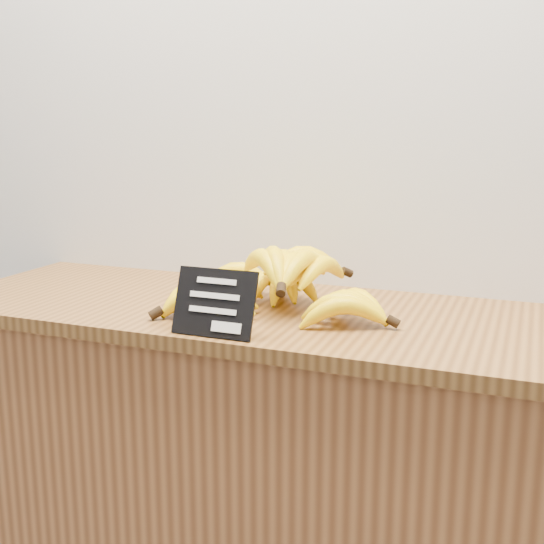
# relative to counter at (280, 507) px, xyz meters

# --- Properties ---
(counter) EXTENTS (1.51, 0.50, 0.90)m
(counter) POSITION_rel_counter_xyz_m (0.00, 0.00, 0.00)
(counter) COLOR #9D6032
(counter) RESTS_ON ground
(counter_top) EXTENTS (1.56, 0.54, 0.03)m
(counter_top) POSITION_rel_counter_xyz_m (0.00, 0.00, 0.47)
(counter_top) COLOR brown
(counter_top) RESTS_ON counter
(chalkboard_sign) EXTENTS (0.16, 0.05, 0.12)m
(chalkboard_sign) POSITION_rel_counter_xyz_m (-0.05, -0.23, 0.54)
(chalkboard_sign) COLOR black
(chalkboard_sign) RESTS_ON counter_top
(banana_pile) EXTENTS (0.53, 0.36, 0.13)m
(banana_pile) POSITION_rel_counter_xyz_m (-0.01, -0.02, 0.53)
(banana_pile) COLOR yellow
(banana_pile) RESTS_ON counter_top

